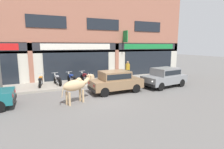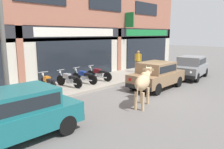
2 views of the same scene
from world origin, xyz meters
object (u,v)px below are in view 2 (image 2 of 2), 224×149
(car_1, at_px, (18,112))
(car_2, at_px, (157,74))
(motorcycle_1, at_px, (69,80))
(cow, at_px, (143,82))
(motorcycle_0, at_px, (48,83))
(car_0, at_px, (191,66))
(motorcycle_3, at_px, (99,74))
(pedestrian, at_px, (138,59))
(motorcycle_2, at_px, (84,77))
(utility_pole, at_px, (3,38))

(car_1, height_order, car_2, same)
(car_1, distance_m, motorcycle_1, 5.69)
(cow, height_order, motorcycle_0, cow)
(car_0, relative_size, motorcycle_3, 2.10)
(motorcycle_3, xyz_separation_m, pedestrian, (3.97, 0.02, 0.60))
(motorcycle_3, bearing_deg, car_1, -150.29)
(car_2, distance_m, motorcycle_1, 4.75)
(motorcycle_1, distance_m, motorcycle_3, 2.24)
(car_0, relative_size, car_1, 1.04)
(motorcycle_3, bearing_deg, cow, -111.13)
(motorcycle_0, height_order, motorcycle_2, same)
(cow, bearing_deg, car_1, 170.58)
(motorcycle_2, bearing_deg, car_0, -28.11)
(motorcycle_2, xyz_separation_m, pedestrian, (5.09, 0.01, 0.60))
(motorcycle_2, relative_size, utility_pole, 0.34)
(motorcycle_0, relative_size, motorcycle_2, 1.00)
(car_1, xyz_separation_m, utility_pole, (0.74, 2.63, 1.98))
(car_0, relative_size, motorcycle_2, 2.09)
(motorcycle_2, distance_m, pedestrian, 5.13)
(motorcycle_3, xyz_separation_m, utility_pole, (-5.81, -1.11, 2.26))
(motorcycle_0, distance_m, utility_pole, 3.48)
(motorcycle_2, bearing_deg, motorcycle_3, -0.79)
(motorcycle_3, relative_size, utility_pole, 0.34)
(car_0, xyz_separation_m, car_2, (-4.13, 0.09, 0.00))
(car_0, height_order, car_2, same)
(car_2, xyz_separation_m, motorcycle_1, (-3.42, 3.29, -0.28))
(car_0, relative_size, car_2, 1.03)
(utility_pole, bearing_deg, cow, -40.15)
(cow, height_order, car_2, cow)
(car_0, height_order, utility_pole, utility_pole)
(car_1, xyz_separation_m, motorcycle_0, (3.12, 3.77, -0.28))
(cow, xyz_separation_m, utility_pole, (-4.06, 3.42, 1.79))
(car_1, xyz_separation_m, motorcycle_1, (4.32, 3.69, -0.28))
(pedestrian, height_order, utility_pole, utility_pole)
(car_1, relative_size, motorcycle_3, 2.03)
(motorcycle_0, bearing_deg, cow, -69.79)
(car_0, distance_m, utility_pole, 11.53)
(car_2, bearing_deg, motorcycle_0, 143.93)
(cow, bearing_deg, car_0, 9.00)
(pedestrian, bearing_deg, car_2, -129.73)
(cow, height_order, utility_pole, utility_pole)
(motorcycle_0, bearing_deg, car_1, -129.64)
(motorcycle_0, bearing_deg, car_2, -36.07)
(car_1, height_order, pedestrian, pedestrian)
(car_0, bearing_deg, pedestrian, 111.23)
(cow, xyz_separation_m, motorcycle_2, (0.63, 4.55, -0.47))
(motorcycle_3, bearing_deg, motorcycle_2, 179.21)
(car_0, height_order, car_1, same)
(pedestrian, bearing_deg, car_1, -160.31)
(cow, distance_m, motorcycle_2, 4.62)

